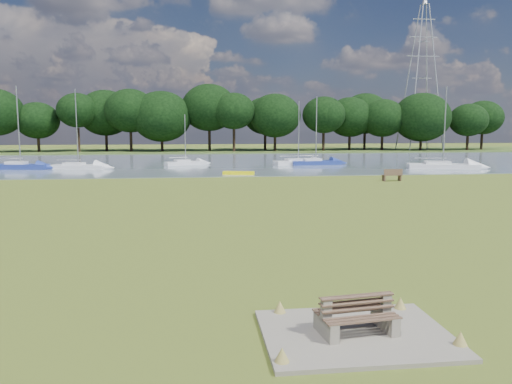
{
  "coord_description": "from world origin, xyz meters",
  "views": [
    {
      "loc": [
        -3.54,
        -24.4,
        4.71
      ],
      "look_at": [
        -0.81,
        -2.0,
        1.74
      ],
      "focal_mm": 35.0,
      "sensor_mm": 36.0,
      "label": 1
    }
  ],
  "objects": [
    {
      "name": "river",
      "position": [
        0.0,
        42.0,
        0.0
      ],
      "size": [
        220.0,
        40.0,
        0.1
      ],
      "primitive_type": "cube",
      "color": "slate",
      "rests_on": "ground"
    },
    {
      "name": "sailboat_0",
      "position": [
        -22.72,
        33.15,
        0.57
      ],
      "size": [
        6.09,
        2.48,
        9.02
      ],
      "rotation": [
        0.0,
        0.0,
        -0.14
      ],
      "color": "navy",
      "rests_on": "river"
    },
    {
      "name": "ground",
      "position": [
        0.0,
        0.0,
        0.0
      ],
      "size": [
        220.0,
        220.0,
        0.0
      ],
      "primitive_type": "plane",
      "color": "olive"
    },
    {
      "name": "sailboat_4",
      "position": [
        11.06,
        35.31,
        0.53
      ],
      "size": [
        6.24,
        2.27,
        8.25
      ],
      "rotation": [
        0.0,
        0.0,
        0.09
      ],
      "color": "navy",
      "rests_on": "river"
    },
    {
      "name": "kayak",
      "position": [
        0.64,
        24.0,
        0.2
      ],
      "size": [
        3.15,
        1.39,
        0.31
      ],
      "primitive_type": "cube",
      "rotation": [
        0.0,
        0.0,
        -0.23
      ],
      "color": "#FFF609",
      "rests_on": "river"
    },
    {
      "name": "sailboat_1",
      "position": [
        -16.5,
        32.78,
        0.47
      ],
      "size": [
        6.39,
        3.05,
        8.73
      ],
      "rotation": [
        0.0,
        0.0,
        -0.22
      ],
      "color": "silver",
      "rests_on": "river"
    },
    {
      "name": "bench_pair",
      "position": [
        0.0,
        -14.0,
        0.48
      ],
      "size": [
        1.86,
        1.24,
        0.94
      ],
      "rotation": [
        0.0,
        0.0,
        0.13
      ],
      "color": "gray",
      "rests_on": "concrete_pad"
    },
    {
      "name": "riverbank_bench",
      "position": [
        13.41,
        16.88,
        0.53
      ],
      "size": [
        1.76,
        0.65,
        1.06
      ],
      "rotation": [
        0.0,
        0.0,
        0.08
      ],
      "color": "brown",
      "rests_on": "ground"
    },
    {
      "name": "pylon",
      "position": [
        40.48,
        70.0,
        18.66
      ],
      "size": [
        6.75,
        4.73,
        29.64
      ],
      "color": "#A3A4A7",
      "rests_on": "far_bank"
    },
    {
      "name": "sailboat_2",
      "position": [
        8.98,
        35.77,
        0.5
      ],
      "size": [
        6.37,
        3.12,
        7.74
      ],
      "rotation": [
        0.0,
        0.0,
        0.24
      ],
      "color": "silver",
      "rests_on": "river"
    },
    {
      "name": "tree_line",
      "position": [
        -4.55,
        68.0,
        7.21
      ],
      "size": [
        132.95,
        10.07,
        12.19
      ],
      "color": "black",
      "rests_on": "far_bank"
    },
    {
      "name": "sailboat_6",
      "position": [
        -4.78,
        36.71,
        0.45
      ],
      "size": [
        5.2,
        3.34,
        6.09
      ],
      "rotation": [
        0.0,
        0.0,
        0.41
      ],
      "color": "silver",
      "rests_on": "river"
    },
    {
      "name": "sailboat_3",
      "position": [
        23.82,
        28.23,
        0.53
      ],
      "size": [
        7.88,
        3.92,
        9.06
      ],
      "rotation": [
        0.0,
        0.0,
        -0.25
      ],
      "color": "silver",
      "rests_on": "river"
    },
    {
      "name": "concrete_pad",
      "position": [
        0.0,
        -14.0,
        0.05
      ],
      "size": [
        4.2,
        3.2,
        0.1
      ],
      "primitive_type": "cube",
      "color": "gray",
      "rests_on": "ground"
    },
    {
      "name": "far_bank",
      "position": [
        0.0,
        72.0,
        0.0
      ],
      "size": [
        220.0,
        20.0,
        0.4
      ],
      "primitive_type": "cube",
      "color": "#4C6626",
      "rests_on": "ground"
    }
  ]
}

